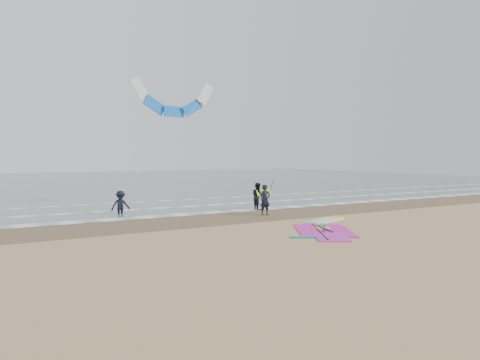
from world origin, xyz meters
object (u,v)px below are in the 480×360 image
surf_kite (174,102)px  person_wading (120,200)px  windsurf_rig (326,228)px  person_walking (258,196)px  person_standing (265,200)px

surf_kite → person_wading: bearing=-144.9°
windsurf_rig → person_wading: (-7.46, 10.08, 0.86)m
person_walking → surf_kite: size_ratio=0.23×
windsurf_rig → person_walking: bearing=83.1°
windsurf_rig → person_walking: (0.95, 7.81, 0.86)m
windsurf_rig → person_standing: 5.50m
person_standing → person_walking: size_ratio=1.02×
person_standing → person_wading: size_ratio=1.03×
person_standing → surf_kite: bearing=111.2°
surf_kite → windsurf_rig: bearing=-78.5°
person_wading → person_standing: bearing=-35.0°
person_wading → surf_kite: surf_kite is taller
person_wading → windsurf_rig: bearing=-56.6°
person_standing → person_wading: bearing=150.3°
windsurf_rig → person_wading: person_wading is taller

